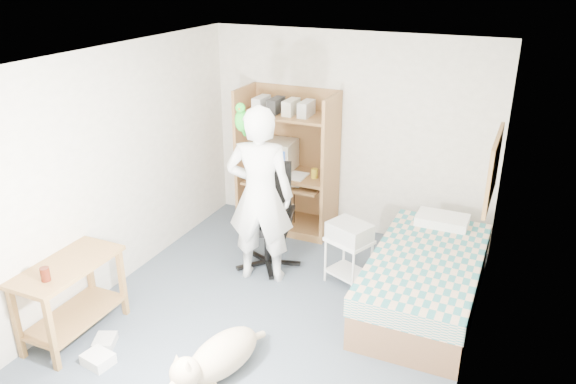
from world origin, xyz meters
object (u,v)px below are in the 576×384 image
Objects in this scene: dog at (218,357)px; printer_cart at (349,254)px; computer_hutch at (288,167)px; side_desk at (70,289)px; office_chair at (268,230)px; person at (260,196)px; bed at (425,280)px.

printer_cart is at bearing 88.13° from dog.
computer_hutch is 1.63m from printer_cart.
side_desk is (-0.85, -2.94, -0.33)m from computer_hutch.
office_chair is 1.06× the size of dog.
computer_hutch is 1.32m from person.
dog is at bearing 2.38° from side_desk.
dog is (-1.36, -1.75, -0.11)m from bed.
person is 1.81m from dog.
side_desk is 0.91× the size of dog.
bed is at bearing 171.09° from person.
person is at bearing 117.89° from dog.
office_chair is 2.14× the size of printer_cart.
side_desk is at bearing -147.50° from bed.
office_chair is at bearing -160.84° from printer_cart.
computer_hutch is 2.35m from bed.
computer_hutch is 0.93× the size of person.
bed is 1.84× the size of dog.
person is 1.76× the size of dog.
computer_hutch is 3.01m from dog.
side_desk is at bearing 41.68° from person.
office_chair is 0.98m from printer_cart.
person reaches higher than side_desk.
bed reaches higher than dog.
printer_cart is (0.91, 0.25, -0.62)m from person.
person is (-1.75, -0.17, 0.68)m from bed.
bed is 2.02× the size of side_desk.
bed is 1.88m from person.
computer_hutch is at bearing 160.94° from printer_cart.
printer_cart is (-0.83, 0.08, 0.06)m from bed.
office_chair is 1.96m from dog.
bed is 1.74× the size of office_chair.
computer_hutch is at bearing 86.36° from office_chair.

